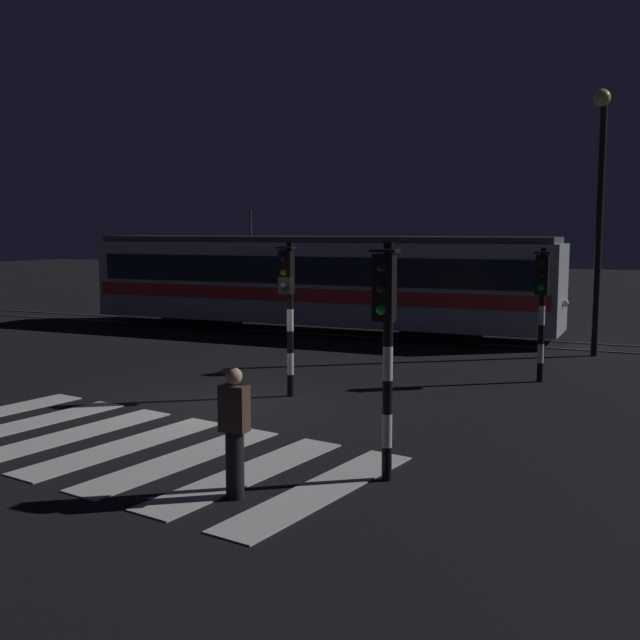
# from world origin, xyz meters

# --- Properties ---
(ground_plane) EXTENTS (120.00, 120.00, 0.00)m
(ground_plane) POSITION_xyz_m (0.00, 0.00, 0.00)
(ground_plane) COLOR black
(rail_near) EXTENTS (80.00, 0.12, 0.03)m
(rail_near) POSITION_xyz_m (0.00, 10.27, 0.01)
(rail_near) COLOR #59595E
(rail_near) RESTS_ON ground
(rail_far) EXTENTS (80.00, 0.12, 0.03)m
(rail_far) POSITION_xyz_m (0.00, 11.70, 0.01)
(rail_far) COLOR #59595E
(rail_far) RESTS_ON ground
(crosswalk_zebra) EXTENTS (8.77, 5.18, 0.02)m
(crosswalk_zebra) POSITION_xyz_m (0.00, -3.11, 0.01)
(crosswalk_zebra) COLOR silver
(crosswalk_zebra) RESTS_ON ground
(traffic_light_corner_far_right) EXTENTS (0.36, 0.42, 3.06)m
(traffic_light_corner_far_right) POSITION_xyz_m (5.27, 4.97, 2.02)
(traffic_light_corner_far_right) COLOR black
(traffic_light_corner_far_right) RESTS_ON ground
(traffic_light_corner_near_right) EXTENTS (0.36, 0.42, 3.28)m
(traffic_light_corner_near_right) POSITION_xyz_m (4.36, -3.04, 2.17)
(traffic_light_corner_near_right) COLOR black
(traffic_light_corner_near_right) RESTS_ON ground
(traffic_light_median_centre) EXTENTS (0.36, 0.42, 3.20)m
(traffic_light_median_centre) POSITION_xyz_m (0.75, 1.26, 2.11)
(traffic_light_median_centre) COLOR black
(traffic_light_median_centre) RESTS_ON ground
(street_lamp_trackside_right) EXTENTS (0.44, 1.21, 7.03)m
(street_lamp_trackside_right) POSITION_xyz_m (6.09, 9.17, 4.47)
(street_lamp_trackside_right) COLOR black
(street_lamp_trackside_right) RESTS_ON ground
(tram) EXTENTS (16.52, 2.58, 4.15)m
(tram) POSITION_xyz_m (-3.13, 10.98, 1.75)
(tram) COLOR #B2BCC1
(tram) RESTS_ON ground
(pedestrian_waiting_at_kerb) EXTENTS (0.36, 0.24, 1.71)m
(pedestrian_waiting_at_kerb) POSITION_xyz_m (2.81, -4.42, 0.88)
(pedestrian_waiting_at_kerb) COLOR black
(pedestrian_waiting_at_kerb) RESTS_ON ground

